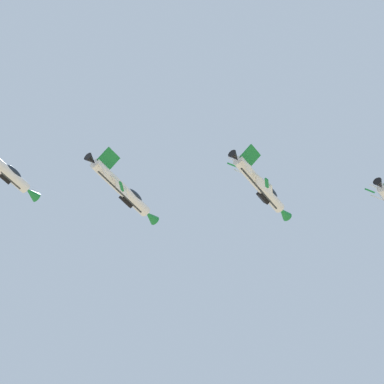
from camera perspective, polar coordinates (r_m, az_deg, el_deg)
name	(u,v)px	position (r m, az deg, el deg)	size (l,w,h in m)	color
fighter_jet_right_wing	(260,186)	(112.78, 5.25, 0.46)	(6.80, 15.81, 8.24)	silver
fighter_jet_left_outer	(122,189)	(110.94, -5.36, 0.20)	(6.83, 15.81, 8.20)	silver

